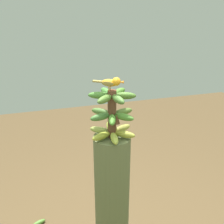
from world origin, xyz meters
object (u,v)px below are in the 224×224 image
Objects in this scene: banana_tree at (112,223)px; perched_bird at (112,82)px; fallen_banana at (39,223)px; banana_bunch at (112,114)px.

perched_bird is (0.01, -0.00, 1.02)m from banana_tree.
banana_tree is at bearing 32.00° from fallen_banana.
banana_tree reaches higher than fallen_banana.
perched_bird is at bearing -29.47° from banana_tree.
perched_bird is at bearing -34.40° from banana_bunch.
banana_bunch is at bearing 23.45° from banana_tree.
banana_tree is 9.87× the size of fallen_banana.
fallen_banana is at bearing -148.00° from banana_tree.
banana_tree is at bearing -156.55° from banana_bunch.
banana_bunch is at bearing 31.99° from fallen_banana.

